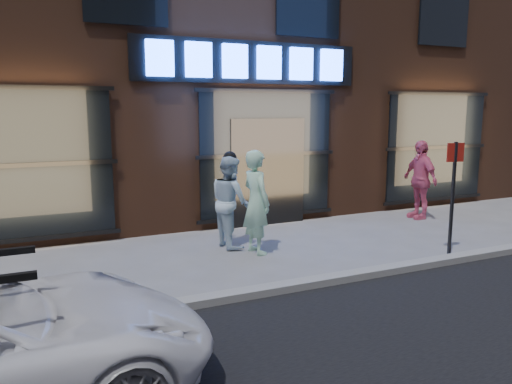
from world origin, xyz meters
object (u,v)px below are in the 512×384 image
Objects in this scene: passerby at (420,180)px; sign_post at (453,188)px; man_cap at (230,201)px; man_bowtie at (256,202)px.

sign_post is (-1.74, -2.69, 0.30)m from passerby.
passerby is (5.04, 0.41, 0.06)m from man_cap.
man_cap is at bearing -81.41° from passerby.
sign_post is at bearing -29.04° from passerby.
man_cap is 0.85× the size of sign_post.
man_bowtie reaches higher than passerby.
man_bowtie is at bearing -73.96° from passerby.
passerby is at bearing -88.41° from man_cap.
sign_post is at bearing -125.78° from man_bowtie.
sign_post reaches higher than man_cap.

